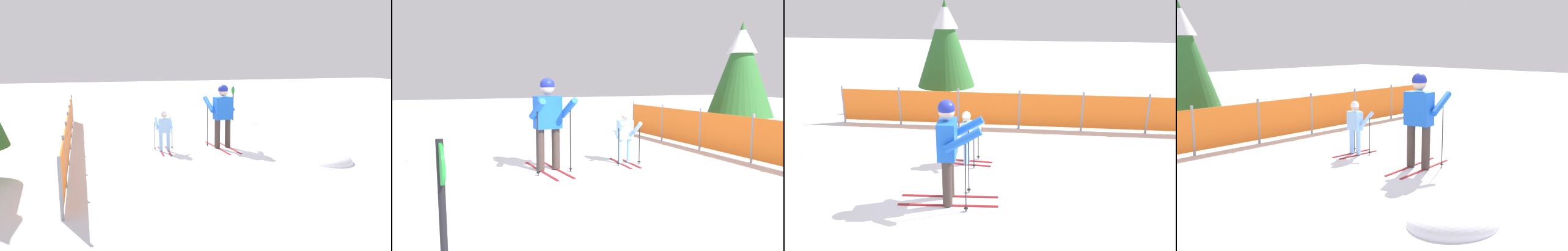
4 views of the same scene
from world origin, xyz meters
The scene contains 5 objects.
ground_plane centered at (0.00, 0.00, 0.00)m, with size 60.00×60.00×0.00m, color white.
skier_adult centered at (-0.22, 0.07, 1.09)m, with size 1.75×0.82×1.82m.
skier_child centered at (-0.22, 1.75, 0.67)m, with size 1.09×0.55×1.15m.
safety_fence centered at (0.73, 4.30, 0.53)m, with size 10.07×0.33×1.07m.
conifer_far centered at (-1.74, 6.26, 2.12)m, with size 1.84×1.84×3.42m.
Camera 3 is at (1.16, -5.69, 3.28)m, focal length 35.00 mm.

